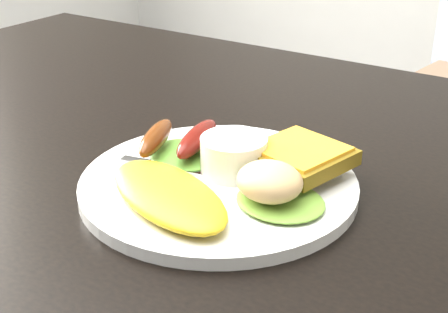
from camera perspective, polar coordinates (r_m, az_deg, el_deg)
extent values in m
cube|color=black|center=(0.73, -4.38, 0.23)|extent=(1.20, 0.80, 0.04)
imported|color=#124A88|center=(1.34, 7.89, 12.76)|extent=(0.56, 0.39, 1.51)
cylinder|color=white|center=(0.61, -0.51, -2.54)|extent=(0.27, 0.27, 0.01)
ellipsoid|color=#2E851D|center=(0.65, -3.47, 0.22)|extent=(0.10, 0.10, 0.01)
ellipsoid|color=olive|center=(0.56, 5.18, -4.07)|extent=(0.10, 0.09, 0.01)
ellipsoid|color=yellow|center=(0.56, -5.12, -3.48)|extent=(0.17, 0.13, 0.02)
ellipsoid|color=#5F3412|center=(0.65, -6.24, 1.76)|extent=(0.05, 0.09, 0.02)
ellipsoid|color=#591712|center=(0.65, -2.47, 1.67)|extent=(0.04, 0.10, 0.02)
cylinder|color=white|center=(0.61, 0.90, 0.05)|extent=(0.08, 0.08, 0.04)
cube|color=#965F2C|center=(0.64, 6.13, 0.15)|extent=(0.07, 0.07, 0.01)
cube|color=olive|center=(0.61, 6.89, -0.01)|extent=(0.10, 0.10, 0.01)
ellipsoid|color=beige|center=(0.55, 4.19, -2.28)|extent=(0.08, 0.07, 0.03)
cube|color=#ADAFB7|center=(0.62, -3.70, -1.22)|extent=(0.14, 0.04, 0.00)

